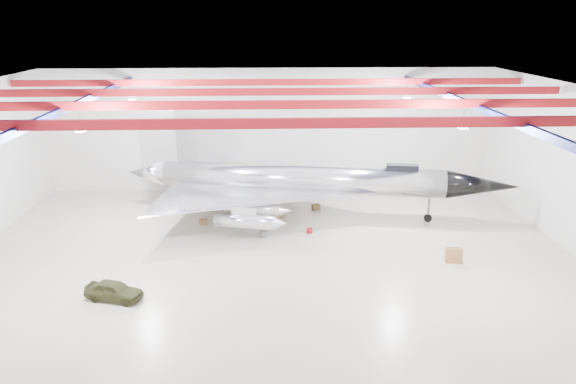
{
  "coord_description": "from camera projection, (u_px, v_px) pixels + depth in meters",
  "views": [
    {
      "loc": [
        -0.56,
        -35.03,
        15.05
      ],
      "look_at": [
        1.06,
        2.0,
        3.63
      ],
      "focal_mm": 35.0,
      "sensor_mm": 36.0,
      "label": 1
    }
  ],
  "objects": [
    {
      "name": "ceiling",
      "position": [
        272.0,
        88.0,
        34.66
      ],
      "size": [
        40.0,
        40.0,
        0.0
      ],
      "primitive_type": "plane",
      "rotation": [
        3.14,
        0.0,
        0.0
      ],
      "color": "#0A0F38",
      "rests_on": "wall_back"
    },
    {
      "name": "crate_ply",
      "position": [
        203.0,
        222.0,
        42.98
      ],
      "size": [
        0.66,
        0.57,
        0.4
      ],
      "primitive_type": "cube",
      "rotation": [
        0.0,
        0.0,
        0.24
      ],
      "color": "olive",
      "rests_on": "floor"
    },
    {
      "name": "spares_box",
      "position": [
        269.0,
        209.0,
        45.97
      ],
      "size": [
        0.52,
        0.52,
        0.36
      ],
      "primitive_type": "cylinder",
      "rotation": [
        0.0,
        0.0,
        -0.4
      ],
      "color": "#59595B",
      "rests_on": "floor"
    },
    {
      "name": "jeep",
      "position": [
        114.0,
        290.0,
        31.33
      ],
      "size": [
        3.52,
        2.21,
        1.12
      ],
      "primitive_type": "imported",
      "rotation": [
        0.0,
        0.0,
        1.28
      ],
      "color": "#35371B",
      "rests_on": "floor"
    },
    {
      "name": "oil_barrel",
      "position": [
        281.0,
        216.0,
        44.4
      ],
      "size": [
        0.56,
        0.46,
        0.37
      ],
      "primitive_type": "cube",
      "rotation": [
        0.0,
        0.0,
        -0.08
      ],
      "color": "olive",
      "rests_on": "floor"
    },
    {
      "name": "crate_small",
      "position": [
        205.0,
        209.0,
        46.13
      ],
      "size": [
        0.44,
        0.37,
        0.29
      ],
      "primitive_type": "cube",
      "rotation": [
        0.0,
        0.0,
        0.1
      ],
      "color": "#59595B",
      "rests_on": "floor"
    },
    {
      "name": "ceiling_structure",
      "position": [
        272.0,
        99.0,
        34.86
      ],
      "size": [
        39.5,
        29.5,
        1.08
      ],
      "color": "maroon",
      "rests_on": "ceiling"
    },
    {
      "name": "floor",
      "position": [
        274.0,
        252.0,
        37.9
      ],
      "size": [
        40.0,
        40.0,
        0.0
      ],
      "primitive_type": "plane",
      "color": "#C0B599",
      "rests_on": "ground"
    },
    {
      "name": "toolbox_red",
      "position": [
        255.0,
        211.0,
        45.68
      ],
      "size": [
        0.47,
        0.41,
        0.28
      ],
      "primitive_type": "cube",
      "rotation": [
        0.0,
        0.0,
        -0.25
      ],
      "color": "maroon",
      "rests_on": "floor"
    },
    {
      "name": "wall_right",
      "position": [
        575.0,
        170.0,
        37.11
      ],
      "size": [
        0.0,
        30.0,
        30.0
      ],
      "primitive_type": "plane",
      "rotation": [
        1.57,
        0.0,
        -1.57
      ],
      "color": "silver",
      "rests_on": "floor"
    },
    {
      "name": "jet_aircraft",
      "position": [
        301.0,
        183.0,
        44.11
      ],
      "size": [
        30.72,
        20.52,
        8.42
      ],
      "rotation": [
        0.0,
        0.0,
        -0.18
      ],
      "color": "silver",
      "rests_on": "floor"
    },
    {
      "name": "tool_chest",
      "position": [
        310.0,
        231.0,
        41.25
      ],
      "size": [
        0.43,
        0.43,
        0.38
      ],
      "primitive_type": "cylinder",
      "rotation": [
        0.0,
        0.0,
        -0.03
      ],
      "color": "maroon",
      "rests_on": "floor"
    },
    {
      "name": "parts_bin",
      "position": [
        316.0,
        207.0,
        46.41
      ],
      "size": [
        0.73,
        0.65,
        0.43
      ],
      "primitive_type": "cube",
      "rotation": [
        0.0,
        0.0,
        0.28
      ],
      "color": "olive",
      "rests_on": "floor"
    },
    {
      "name": "engine_drum",
      "position": [
        263.0,
        234.0,
        40.49
      ],
      "size": [
        0.6,
        0.6,
        0.48
      ],
      "primitive_type": "cylinder",
      "rotation": [
        0.0,
        0.0,
        0.14
      ],
      "color": "#59595B",
      "rests_on": "floor"
    },
    {
      "name": "wall_back",
      "position": [
        270.0,
        130.0,
        50.6
      ],
      "size": [
        40.0,
        0.0,
        40.0
      ],
      "primitive_type": "plane",
      "rotation": [
        1.57,
        0.0,
        0.0
      ],
      "color": "silver",
      "rests_on": "floor"
    },
    {
      "name": "desk",
      "position": [
        454.0,
        255.0,
        36.19
      ],
      "size": [
        1.14,
        0.72,
        0.97
      ],
      "primitive_type": "cube",
      "rotation": [
        0.0,
        0.0,
        -0.19
      ],
      "color": "brown",
      "rests_on": "floor"
    }
  ]
}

